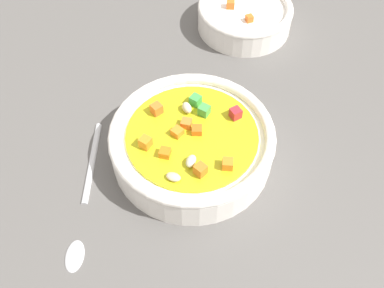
{
  "coord_description": "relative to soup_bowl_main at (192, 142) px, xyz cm",
  "views": [
    {
      "loc": [
        -29.65,
        15.3,
        46.68
      ],
      "look_at": [
        0.0,
        0.0,
        2.43
      ],
      "focal_mm": 40.75,
      "sensor_mm": 36.0,
      "label": 1
    }
  ],
  "objects": [
    {
      "name": "spoon",
      "position": [
        -0.03,
        14.76,
        -2.34
      ],
      "size": [
        19.23,
        11.2,
        0.83
      ],
      "rotation": [
        0.0,
        0.0,
        2.65
      ],
      "color": "silver",
      "rests_on": "ground_plane"
    },
    {
      "name": "ground_plane",
      "position": [
        0.0,
        -0.0,
        -3.76
      ],
      "size": [
        140.0,
        140.0,
        2.0
      ],
      "primitive_type": "cube",
      "color": "#565451"
    },
    {
      "name": "soup_bowl_main",
      "position": [
        0.0,
        0.0,
        0.0
      ],
      "size": [
        20.81,
        20.81,
        5.87
      ],
      "color": "white",
      "rests_on": "ground_plane"
    },
    {
      "name": "side_bowl_small",
      "position": [
        19.58,
        -19.83,
        -0.41
      ],
      "size": [
        15.44,
        15.44,
        4.84
      ],
      "color": "white",
      "rests_on": "ground_plane"
    }
  ]
}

